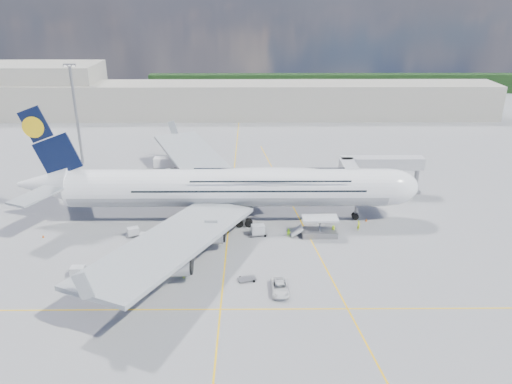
{
  "coord_description": "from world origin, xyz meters",
  "views": [
    {
      "loc": [
        4.64,
        -79.58,
        42.48
      ],
      "look_at": [
        5.3,
        8.0,
        6.66
      ],
      "focal_mm": 35.0,
      "sensor_mm": 36.0,
      "label": 1
    }
  ],
  "objects_px": {
    "cargo_loader": "(319,229)",
    "dolly_row_a": "(78,272)",
    "airliner": "(230,187)",
    "crew_van": "(333,230)",
    "cone_nose": "(366,220)",
    "dolly_row_c": "(120,260)",
    "cone_tail": "(43,236)",
    "cone_wing_left_inner": "(228,181)",
    "catering_truck_outer": "(168,166)",
    "light_mast": "(76,113)",
    "dolly_nose_far": "(247,279)",
    "cone_wing_right_outer": "(99,267)",
    "service_van": "(280,288)",
    "crew_tug": "(184,273)",
    "crew_loader": "(289,233)",
    "jet_bridge": "(370,168)",
    "crew_wing": "(102,267)",
    "baggage_tug": "(179,263)",
    "dolly_row_b": "(145,237)",
    "cone_wing_right_inner": "(173,261)",
    "dolly_back": "(133,232)",
    "crew_nose": "(359,225)",
    "cone_wing_left_outer": "(204,184)",
    "catering_truck_inner": "(164,180)",
    "dolly_nose_near": "(258,230)"
  },
  "relations": [
    {
      "from": "light_mast",
      "to": "dolly_nose_far",
      "type": "relative_size",
      "value": 8.35
    },
    {
      "from": "airliner",
      "to": "cone_wing_right_inner",
      "type": "distance_m",
      "value": 19.97
    },
    {
      "from": "cargo_loader",
      "to": "jet_bridge",
      "type": "bearing_deg",
      "value": 54.25
    },
    {
      "from": "dolly_row_b",
      "to": "catering_truck_inner",
      "type": "height_order",
      "value": "catering_truck_inner"
    },
    {
      "from": "airliner",
      "to": "dolly_row_b",
      "type": "distance_m",
      "value": 18.72
    },
    {
      "from": "crew_tug",
      "to": "dolly_row_b",
      "type": "bearing_deg",
      "value": 118.37
    },
    {
      "from": "light_mast",
      "to": "crew_nose",
      "type": "distance_m",
      "value": 77.0
    },
    {
      "from": "cargo_loader",
      "to": "crew_loader",
      "type": "height_order",
      "value": "cargo_loader"
    },
    {
      "from": "crew_van",
      "to": "cone_nose",
      "type": "bearing_deg",
      "value": -68.88
    },
    {
      "from": "cargo_loader",
      "to": "cone_wing_right_outer",
      "type": "bearing_deg",
      "value": -163.04
    },
    {
      "from": "catering_truck_outer",
      "to": "cone_wing_left_inner",
      "type": "bearing_deg",
      "value": -20.79
    },
    {
      "from": "crew_van",
      "to": "cone_wing_left_outer",
      "type": "bearing_deg",
      "value": 29.23
    },
    {
      "from": "light_mast",
      "to": "cone_nose",
      "type": "xyz_separation_m",
      "value": [
        67.02,
        -36.09,
        -12.93
      ]
    },
    {
      "from": "dolly_nose_far",
      "to": "cone_nose",
      "type": "bearing_deg",
      "value": 23.89
    },
    {
      "from": "dolly_row_c",
      "to": "cone_wing_left_outer",
      "type": "bearing_deg",
      "value": 57.87
    },
    {
      "from": "cone_wing_left_outer",
      "to": "baggage_tug",
      "type": "bearing_deg",
      "value": -91.07
    },
    {
      "from": "dolly_nose_far",
      "to": "crew_tug",
      "type": "height_order",
      "value": "crew_tug"
    },
    {
      "from": "dolly_nose_far",
      "to": "cone_wing_right_outer",
      "type": "bearing_deg",
      "value": 152.17
    },
    {
      "from": "crew_loader",
      "to": "cone_nose",
      "type": "distance_m",
      "value": 17.08
    },
    {
      "from": "light_mast",
      "to": "crew_wing",
      "type": "distance_m",
      "value": 59.42
    },
    {
      "from": "service_van",
      "to": "crew_tug",
      "type": "xyz_separation_m",
      "value": [
        -15.0,
        4.08,
        0.12
      ]
    },
    {
      "from": "jet_bridge",
      "to": "cone_wing_right_outer",
      "type": "height_order",
      "value": "jet_bridge"
    },
    {
      "from": "light_mast",
      "to": "baggage_tug",
      "type": "relative_size",
      "value": 7.65
    },
    {
      "from": "cone_wing_left_inner",
      "to": "catering_truck_outer",
      "type": "bearing_deg",
      "value": 158.16
    },
    {
      "from": "cargo_loader",
      "to": "cone_tail",
      "type": "xyz_separation_m",
      "value": [
        -50.76,
        -0.4,
        -0.99
      ]
    },
    {
      "from": "airliner",
      "to": "cone_wing_right_inner",
      "type": "xyz_separation_m",
      "value": [
        -8.96,
        -16.58,
        -6.62
      ]
    },
    {
      "from": "dolly_back",
      "to": "cone_tail",
      "type": "distance_m",
      "value": 16.57
    },
    {
      "from": "dolly_nose_near",
      "to": "cone_wing_right_outer",
      "type": "xyz_separation_m",
      "value": [
        -26.17,
        -11.53,
        -0.87
      ]
    },
    {
      "from": "jet_bridge",
      "to": "crew_nose",
      "type": "bearing_deg",
      "value": -107.85
    },
    {
      "from": "cone_tail",
      "to": "dolly_nose_far",
      "type": "bearing_deg",
      "value": -21.6
    },
    {
      "from": "cargo_loader",
      "to": "dolly_back",
      "type": "relative_size",
      "value": 2.75
    },
    {
      "from": "cone_wing_left_inner",
      "to": "baggage_tug",
      "type": "bearing_deg",
      "value": -99.24
    },
    {
      "from": "cone_wing_right_outer",
      "to": "cone_tail",
      "type": "distance_m",
      "value": 17.34
    },
    {
      "from": "catering_truck_inner",
      "to": "service_van",
      "type": "xyz_separation_m",
      "value": [
        24.3,
        -42.95,
        -1.11
      ]
    },
    {
      "from": "dolly_row_a",
      "to": "cone_nose",
      "type": "relative_size",
      "value": 5.38
    },
    {
      "from": "airliner",
      "to": "crew_nose",
      "type": "xyz_separation_m",
      "value": [
        24.44,
        -4.92,
        -5.89
      ]
    },
    {
      "from": "crew_tug",
      "to": "cone_wing_left_outer",
      "type": "bearing_deg",
      "value": 84.34
    },
    {
      "from": "crew_wing",
      "to": "cone_tail",
      "type": "height_order",
      "value": "crew_wing"
    },
    {
      "from": "cone_wing_right_outer",
      "to": "crew_nose",
      "type": "bearing_deg",
      "value": 16.7
    },
    {
      "from": "crew_wing",
      "to": "crew_loader",
      "type": "bearing_deg",
      "value": -66.64
    },
    {
      "from": "cargo_loader",
      "to": "dolly_row_a",
      "type": "distance_m",
      "value": 42.25
    },
    {
      "from": "dolly_nose_far",
      "to": "crew_loader",
      "type": "distance_m",
      "value": 16.6
    },
    {
      "from": "cone_wing_right_inner",
      "to": "cone_wing_left_outer",
      "type": "bearing_deg",
      "value": 86.87
    },
    {
      "from": "cargo_loader",
      "to": "dolly_nose_far",
      "type": "relative_size",
      "value": 2.79
    },
    {
      "from": "dolly_back",
      "to": "dolly_nose_near",
      "type": "xyz_separation_m",
      "value": [
        23.04,
        0.18,
        0.18
      ]
    },
    {
      "from": "dolly_row_c",
      "to": "cone_tail",
      "type": "xyz_separation_m",
      "value": [
        -16.81,
        10.35,
        -0.87
      ]
    },
    {
      "from": "dolly_row_c",
      "to": "cone_tail",
      "type": "relative_size",
      "value": 6.74
    },
    {
      "from": "catering_truck_outer",
      "to": "cone_wing_right_outer",
      "type": "relative_size",
      "value": 13.69
    },
    {
      "from": "service_van",
      "to": "jet_bridge",
      "type": "bearing_deg",
      "value": 58.29
    },
    {
      "from": "airliner",
      "to": "crew_van",
      "type": "height_order",
      "value": "airliner"
    }
  ]
}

